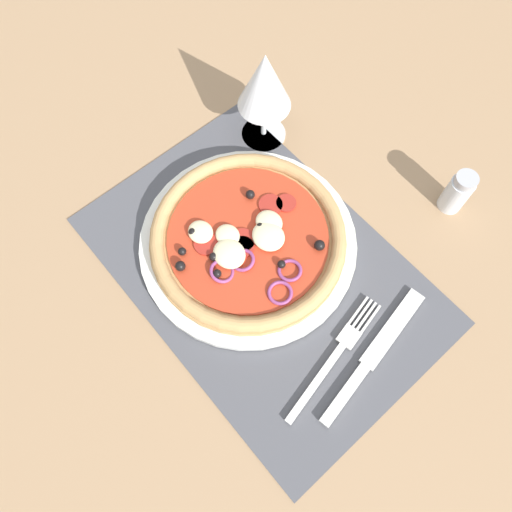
{
  "coord_description": "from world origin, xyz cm",
  "views": [
    {
      "loc": [
        17.18,
        -15.83,
        58.02
      ],
      "look_at": [
        -1.1,
        0.0,
        2.44
      ],
      "focal_mm": 34.16,
      "sensor_mm": 36.0,
      "label": 1
    }
  ],
  "objects_px": {
    "pizza": "(248,238)",
    "pepper_shaker": "(457,192)",
    "fork": "(338,352)",
    "plate": "(248,243)",
    "wine_glass": "(265,84)",
    "knife": "(374,354)"
  },
  "relations": [
    {
      "from": "pizza",
      "to": "pepper_shaker",
      "type": "relative_size",
      "value": 3.74
    },
    {
      "from": "pizza",
      "to": "fork",
      "type": "xyz_separation_m",
      "value": [
        0.18,
        -0.01,
        -0.02
      ]
    },
    {
      "from": "fork",
      "to": "knife",
      "type": "bearing_deg",
      "value": -54.93
    },
    {
      "from": "pepper_shaker",
      "to": "wine_glass",
      "type": "bearing_deg",
      "value": -155.97
    },
    {
      "from": "pizza",
      "to": "knife",
      "type": "relative_size",
      "value": 1.25
    },
    {
      "from": "wine_glass",
      "to": "plate",
      "type": "bearing_deg",
      "value": -47.65
    },
    {
      "from": "knife",
      "to": "wine_glass",
      "type": "height_order",
      "value": "wine_glass"
    },
    {
      "from": "plate",
      "to": "pizza",
      "type": "height_order",
      "value": "pizza"
    },
    {
      "from": "pizza",
      "to": "fork",
      "type": "distance_m",
      "value": 0.18
    },
    {
      "from": "fork",
      "to": "knife",
      "type": "xyz_separation_m",
      "value": [
        0.03,
        0.03,
        0.0
      ]
    },
    {
      "from": "pizza",
      "to": "wine_glass",
      "type": "xyz_separation_m",
      "value": [
        -0.12,
        0.13,
        0.08
      ]
    },
    {
      "from": "fork",
      "to": "pizza",
      "type": "bearing_deg",
      "value": 75.13
    },
    {
      "from": "fork",
      "to": "plate",
      "type": "bearing_deg",
      "value": 74.97
    },
    {
      "from": "plate",
      "to": "knife",
      "type": "distance_m",
      "value": 0.21
    },
    {
      "from": "plate",
      "to": "pizza",
      "type": "distance_m",
      "value": 0.02
    },
    {
      "from": "knife",
      "to": "pepper_shaker",
      "type": "xyz_separation_m",
      "value": [
        -0.08,
        0.23,
        0.03
      ]
    },
    {
      "from": "fork",
      "to": "knife",
      "type": "height_order",
      "value": "knife"
    },
    {
      "from": "pizza",
      "to": "fork",
      "type": "height_order",
      "value": "pizza"
    },
    {
      "from": "pizza",
      "to": "pepper_shaker",
      "type": "bearing_deg",
      "value": 62.02
    },
    {
      "from": "fork",
      "to": "pepper_shaker",
      "type": "xyz_separation_m",
      "value": [
        -0.05,
        0.26,
        0.03
      ]
    },
    {
      "from": "pizza",
      "to": "pepper_shaker",
      "type": "xyz_separation_m",
      "value": [
        0.13,
        0.25,
        0.01
      ]
    },
    {
      "from": "fork",
      "to": "wine_glass",
      "type": "distance_m",
      "value": 0.35
    }
  ]
}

